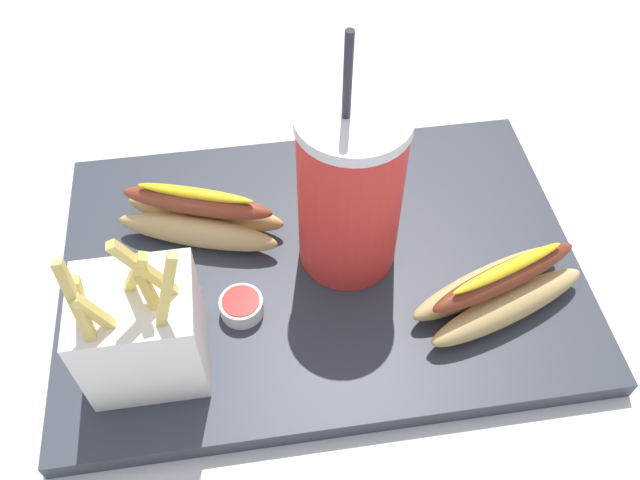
{
  "coord_description": "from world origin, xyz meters",
  "views": [
    {
      "loc": [
        0.05,
        0.37,
        0.52
      ],
      "look_at": [
        0.0,
        0.0,
        0.05
      ],
      "focal_mm": 37.02,
      "sensor_mm": 36.0,
      "label": 1
    }
  ],
  "objects_px": {
    "soda_cup": "(350,191)",
    "hot_dog_1": "(500,290)",
    "fries_basket": "(142,330)",
    "hot_dog_2": "(200,217)",
    "ketchup_cup_1": "(241,305)"
  },
  "relations": [
    {
      "from": "soda_cup",
      "to": "hot_dog_1",
      "type": "relative_size",
      "value": 1.44
    },
    {
      "from": "fries_basket",
      "to": "hot_dog_2",
      "type": "relative_size",
      "value": 1.03
    },
    {
      "from": "hot_dog_2",
      "to": "soda_cup",
      "type": "bearing_deg",
      "value": 162.53
    },
    {
      "from": "hot_dog_2",
      "to": "ketchup_cup_1",
      "type": "distance_m",
      "value": 0.1
    },
    {
      "from": "soda_cup",
      "to": "hot_dog_2",
      "type": "relative_size",
      "value": 1.49
    },
    {
      "from": "fries_basket",
      "to": "ketchup_cup_1",
      "type": "relative_size",
      "value": 4.34
    },
    {
      "from": "hot_dog_1",
      "to": "ketchup_cup_1",
      "type": "xyz_separation_m",
      "value": [
        0.23,
        -0.03,
        -0.01
      ]
    },
    {
      "from": "hot_dog_1",
      "to": "hot_dog_2",
      "type": "height_order",
      "value": "hot_dog_2"
    },
    {
      "from": "soda_cup",
      "to": "hot_dog_1",
      "type": "xyz_separation_m",
      "value": [
        -0.12,
        0.08,
        -0.06
      ]
    },
    {
      "from": "soda_cup",
      "to": "fries_basket",
      "type": "relative_size",
      "value": 1.45
    },
    {
      "from": "fries_basket",
      "to": "hot_dog_1",
      "type": "xyz_separation_m",
      "value": [
        -0.3,
        -0.01,
        -0.03
      ]
    },
    {
      "from": "ketchup_cup_1",
      "to": "fries_basket",
      "type": "bearing_deg",
      "value": 26.93
    },
    {
      "from": "soda_cup",
      "to": "hot_dog_1",
      "type": "bearing_deg",
      "value": 147.33
    },
    {
      "from": "fries_basket",
      "to": "hot_dog_1",
      "type": "bearing_deg",
      "value": -177.36
    },
    {
      "from": "ketchup_cup_1",
      "to": "hot_dog_2",
      "type": "bearing_deg",
      "value": -71.98
    }
  ]
}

